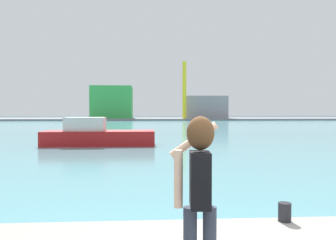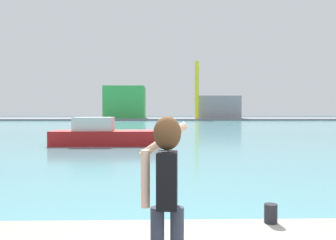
{
  "view_description": "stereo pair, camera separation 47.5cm",
  "coord_description": "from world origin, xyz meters",
  "px_view_note": "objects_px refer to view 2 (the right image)",
  "views": [
    {
      "loc": [
        -1.45,
        -3.62,
        2.49
      ],
      "look_at": [
        -0.68,
        7.82,
        2.19
      ],
      "focal_mm": 36.99,
      "sensor_mm": 36.0,
      "label": 1
    },
    {
      "loc": [
        -0.98,
        -3.65,
        2.49
      ],
      "look_at": [
        -0.68,
        7.82,
        2.19
      ],
      "focal_mm": 36.99,
      "sensor_mm": 36.0,
      "label": 2
    }
  ],
  "objects_px": {
    "boat_moored": "(105,135)",
    "warehouse_right": "(217,107)",
    "warehouse_left": "(125,102)",
    "person_photographer": "(166,183)",
    "port_crane": "(197,83)",
    "harbor_bollard": "(271,213)"
  },
  "relations": [
    {
      "from": "boat_moored",
      "to": "warehouse_right",
      "type": "distance_m",
      "value": 73.12
    },
    {
      "from": "warehouse_left",
      "to": "person_photographer",
      "type": "bearing_deg",
      "value": -84.16
    },
    {
      "from": "warehouse_right",
      "to": "port_crane",
      "type": "xyz_separation_m",
      "value": [
        -6.1,
        -4.44,
        6.31
      ]
    },
    {
      "from": "boat_moored",
      "to": "warehouse_right",
      "type": "relative_size",
      "value": 0.69
    },
    {
      "from": "harbor_bollard",
      "to": "port_crane",
      "type": "bearing_deg",
      "value": 84.52
    },
    {
      "from": "person_photographer",
      "to": "warehouse_right",
      "type": "relative_size",
      "value": 0.15
    },
    {
      "from": "person_photographer",
      "to": "warehouse_left",
      "type": "xyz_separation_m",
      "value": [
        -9.53,
        93.14,
        3.03
      ]
    },
    {
      "from": "person_photographer",
      "to": "warehouse_right",
      "type": "distance_m",
      "value": 93.24
    },
    {
      "from": "harbor_bollard",
      "to": "boat_moored",
      "type": "relative_size",
      "value": 0.04
    },
    {
      "from": "boat_moored",
      "to": "port_crane",
      "type": "xyz_separation_m",
      "value": [
        13.9,
        65.83,
        9.06
      ]
    },
    {
      "from": "harbor_bollard",
      "to": "boat_moored",
      "type": "xyz_separation_m",
      "value": [
        -5.71,
        19.6,
        -0.11
      ]
    },
    {
      "from": "boat_moored",
      "to": "warehouse_left",
      "type": "height_order",
      "value": "warehouse_left"
    },
    {
      "from": "person_photographer",
      "to": "warehouse_left",
      "type": "bearing_deg",
      "value": 10.35
    },
    {
      "from": "person_photographer",
      "to": "boat_moored",
      "type": "bearing_deg",
      "value": 15.01
    },
    {
      "from": "port_crane",
      "to": "warehouse_left",
      "type": "bearing_deg",
      "value": 163.54
    },
    {
      "from": "warehouse_left",
      "to": "harbor_bollard",
      "type": "bearing_deg",
      "value": -82.97
    },
    {
      "from": "warehouse_right",
      "to": "harbor_bollard",
      "type": "bearing_deg",
      "value": -99.04
    },
    {
      "from": "port_crane",
      "to": "harbor_bollard",
      "type": "bearing_deg",
      "value": -95.48
    },
    {
      "from": "harbor_bollard",
      "to": "warehouse_right",
      "type": "distance_m",
      "value": 91.04
    },
    {
      "from": "person_photographer",
      "to": "warehouse_left",
      "type": "height_order",
      "value": "warehouse_left"
    },
    {
      "from": "warehouse_left",
      "to": "warehouse_right",
      "type": "height_order",
      "value": "warehouse_left"
    },
    {
      "from": "boat_moored",
      "to": "port_crane",
      "type": "height_order",
      "value": "port_crane"
    }
  ]
}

